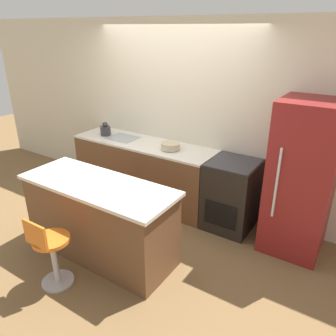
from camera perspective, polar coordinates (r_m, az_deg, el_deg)
ground_plane at (r=4.77m, az=-3.30°, el=-7.79°), size 14.00×14.00×0.00m
wall_back at (r=4.80m, az=1.25°, el=9.31°), size 8.00×0.06×2.60m
back_counter at (r=4.98m, az=-4.22°, el=-0.51°), size 2.21×0.64×0.92m
kitchen_island at (r=3.84m, az=-11.71°, el=-8.71°), size 1.82×0.69×0.91m
oven_range at (r=4.34m, az=10.95°, el=-4.59°), size 0.60×0.65×0.92m
refrigerator at (r=3.96m, az=22.23°, el=-1.86°), size 0.67×0.70×1.79m
stool_chair at (r=3.56m, az=-19.71°, el=-13.66°), size 0.37×0.37×0.81m
kettle at (r=5.20m, az=-10.84°, el=6.58°), size 0.16×0.16×0.20m
mixing_bowl at (r=4.50m, az=0.43°, el=3.87°), size 0.26×0.26×0.09m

